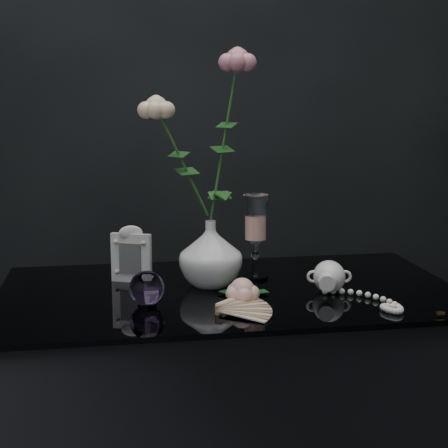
{
  "coord_description": "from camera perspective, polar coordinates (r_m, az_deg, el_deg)",
  "views": [
    {
      "loc": [
        -0.26,
        -1.46,
        1.21
      ],
      "look_at": [
        -0.02,
        0.02,
        0.92
      ],
      "focal_mm": 55.0,
      "sensor_mm": 36.0,
      "label": 1
    }
  ],
  "objects": [
    {
      "name": "pearl_jar",
      "position": [
        1.58,
        8.74,
        -4.22
      ],
      "size": [
        0.29,
        0.3,
        0.08
      ],
      "primitive_type": null,
      "rotation": [
        0.0,
        0.0,
        -0.16
      ],
      "color": "white",
      "rests_on": "table"
    },
    {
      "name": "paper_fan",
      "position": [
        1.41,
        -0.49,
        -7.07
      ],
      "size": [
        0.26,
        0.23,
        0.02
      ],
      "primitive_type": null,
      "rotation": [
        0.0,
        0.0,
        -0.27
      ],
      "color": "beige",
      "rests_on": "table"
    },
    {
      "name": "paperweight",
      "position": [
        1.47,
        -6.44,
        -5.32
      ],
      "size": [
        0.09,
        0.09,
        0.08
      ],
      "primitive_type": null,
      "rotation": [
        0.0,
        0.0,
        -0.25
      ],
      "color": "#976DB1",
      "rests_on": "table"
    },
    {
      "name": "wine_glass",
      "position": [
        1.66,
        2.63,
        -1.08
      ],
      "size": [
        0.07,
        0.07,
        0.21
      ],
      "primitive_type": null,
      "rotation": [
        0.0,
        0.0,
        0.17
      ],
      "color": "white",
      "rests_on": "table"
    },
    {
      "name": "table",
      "position": [
        1.74,
        0.44,
        -17.58
      ],
      "size": [
        1.05,
        0.58,
        0.76
      ],
      "color": "black",
      "rests_on": "ground"
    },
    {
      "name": "picture_frame",
      "position": [
        1.65,
        -7.72,
        -2.47
      ],
      "size": [
        0.12,
        0.11,
        0.14
      ],
      "primitive_type": null,
      "rotation": [
        0.0,
        0.0,
        -0.39
      ],
      "color": "white",
      "rests_on": "table"
    },
    {
      "name": "loose_rose",
      "position": [
        1.48,
        1.51,
        -5.55
      ],
      "size": [
        0.17,
        0.19,
        0.06
      ],
      "primitive_type": null,
      "rotation": [
        0.0,
        0.0,
        -0.3
      ],
      "color": "#FFB7A4",
      "rests_on": "table"
    },
    {
      "name": "vase",
      "position": [
        1.6,
        -1.12,
        -2.46
      ],
      "size": [
        0.17,
        0.17,
        0.15
      ],
      "primitive_type": "imported",
      "rotation": [
        0.0,
        0.0,
        -0.17
      ],
      "color": "white",
      "rests_on": "table"
    },
    {
      "name": "roses",
      "position": [
        1.56,
        -1.66,
        7.18
      ],
      "size": [
        0.26,
        0.12,
        0.44
      ],
      "color": "#FECD9D",
      "rests_on": "vase"
    }
  ]
}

